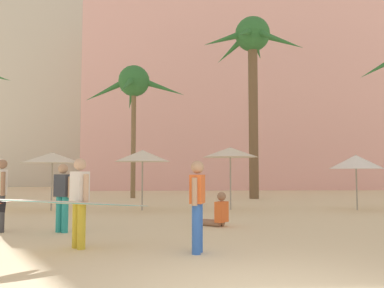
# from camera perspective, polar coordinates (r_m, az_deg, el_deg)

# --- Properties ---
(hotel_pink) EXTENTS (25.13, 11.37, 16.03)m
(hotel_pink) POSITION_cam_1_polar(r_m,az_deg,el_deg) (38.39, 5.27, 5.88)
(hotel_pink) COLOR beige
(hotel_pink) RESTS_ON ground
(hotel_tower_gray) EXTENTS (15.14, 10.43, 29.23)m
(hotel_tower_gray) POSITION_cam_1_polar(r_m,az_deg,el_deg) (49.47, -19.88, 11.71)
(hotel_tower_gray) COLOR beige
(hotel_tower_gray) RESTS_ON ground
(palm_tree_center) EXTENTS (5.84, 5.50, 10.22)m
(palm_tree_center) POSITION_cam_1_polar(r_m,az_deg,el_deg) (23.51, 8.53, 12.80)
(palm_tree_center) COLOR brown
(palm_tree_center) RESTS_ON ground
(palm_tree_right) EXTENTS (5.84, 5.67, 7.57)m
(palm_tree_right) POSITION_cam_1_polar(r_m,az_deg,el_deg) (23.58, -8.27, 8.05)
(palm_tree_right) COLOR brown
(palm_tree_right) RESTS_ON ground
(cafe_umbrella_0) EXTENTS (2.02, 2.02, 2.14)m
(cafe_umbrella_0) POSITION_cam_1_polar(r_m,az_deg,el_deg) (16.99, 22.15, -2.35)
(cafe_umbrella_0) COLOR gray
(cafe_umbrella_0) RESTS_ON ground
(cafe_umbrella_1) EXTENTS (2.18, 2.18, 2.44)m
(cafe_umbrella_1) POSITION_cam_1_polar(r_m,az_deg,el_deg) (15.96, 5.43, -1.18)
(cafe_umbrella_1) COLOR gray
(cafe_umbrella_1) RESTS_ON ground
(cafe_umbrella_2) EXTENTS (2.30, 2.30, 2.22)m
(cafe_umbrella_2) POSITION_cam_1_polar(r_m,az_deg,el_deg) (16.49, -19.11, -1.86)
(cafe_umbrella_2) COLOR gray
(cafe_umbrella_2) RESTS_ON ground
(cafe_umbrella_4) EXTENTS (2.14, 2.14, 2.32)m
(cafe_umbrella_4) POSITION_cam_1_polar(r_m,az_deg,el_deg) (15.73, -7.00, -1.68)
(cafe_umbrella_4) COLOR gray
(cafe_umbrella_4) RESTS_ON ground
(person_far_right) EXTENTS (2.87, 2.06, 1.75)m
(person_far_right) POSITION_cam_1_polar(r_m,az_deg,el_deg) (8.11, -15.82, -7.67)
(person_far_right) COLOR gold
(person_far_right) RESTS_ON ground
(person_mid_center) EXTENTS (0.93, 0.84, 0.93)m
(person_mid_center) POSITION_cam_1_polar(r_m,az_deg,el_deg) (11.20, 3.54, -9.83)
(person_mid_center) COLOR #936B51
(person_mid_center) RESTS_ON ground
(person_mid_right) EXTENTS (0.32, 0.60, 1.69)m
(person_mid_right) POSITION_cam_1_polar(r_m,az_deg,el_deg) (7.49, 0.76, -8.20)
(person_mid_right) COLOR blue
(person_mid_right) RESTS_ON ground
(person_far_left) EXTENTS (0.56, 0.41, 1.68)m
(person_far_left) POSITION_cam_1_polar(r_m,az_deg,el_deg) (10.50, -17.83, -6.83)
(person_far_left) COLOR teal
(person_far_left) RESTS_ON ground
(person_near_left) EXTENTS (0.38, 0.57, 1.79)m
(person_near_left) POSITION_cam_1_polar(r_m,az_deg,el_deg) (11.14, -25.33, -6.12)
(person_near_left) COLOR #3D3D42
(person_near_left) RESTS_ON ground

